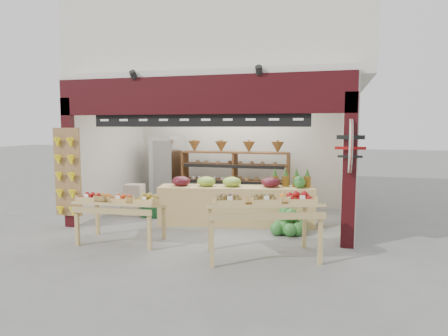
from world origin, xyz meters
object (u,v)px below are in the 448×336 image
at_px(back_shelving, 235,168).
at_px(cardboard_stack, 143,204).
at_px(display_table_left, 117,202).
at_px(watermelon_pile, 289,225).
at_px(mid_counter, 236,204).
at_px(refrigerator, 168,171).
at_px(display_table_right, 262,203).

height_order(back_shelving, cardboard_stack, back_shelving).
bearing_deg(display_table_left, watermelon_pile, 23.74).
bearing_deg(mid_counter, watermelon_pile, -21.25).
xyz_separation_m(refrigerator, display_table_right, (3.16, -3.63, -0.04)).
relative_size(display_table_left, display_table_right, 0.77).
height_order(refrigerator, display_table_right, refrigerator).
relative_size(cardboard_stack, display_table_right, 0.52).
distance_m(cardboard_stack, display_table_right, 3.98).
relative_size(refrigerator, display_table_right, 0.92).
distance_m(display_table_left, watermelon_pile, 3.26).
relative_size(back_shelving, display_table_right, 1.38).
relative_size(cardboard_stack, mid_counter, 0.31).
xyz_separation_m(display_table_right, watermelon_pile, (0.27, 1.49, -0.70)).
relative_size(display_table_right, watermelon_pile, 2.84).
distance_m(back_shelving, mid_counter, 1.76).
bearing_deg(back_shelving, cardboard_stack, -145.86).
bearing_deg(watermelon_pile, back_shelving, 127.44).
distance_m(cardboard_stack, mid_counter, 2.34).
distance_m(refrigerator, display_table_left, 3.48).
height_order(back_shelving, mid_counter, back_shelving).
bearing_deg(display_table_right, refrigerator, 131.04).
height_order(back_shelving, refrigerator, refrigerator).
relative_size(mid_counter, display_table_right, 1.68).
bearing_deg(cardboard_stack, display_table_left, -75.50).
bearing_deg(cardboard_stack, back_shelving, 34.14).
relative_size(back_shelving, mid_counter, 0.82).
xyz_separation_m(back_shelving, display_table_right, (1.31, -3.56, -0.17)).
distance_m(refrigerator, mid_counter, 2.86).
height_order(mid_counter, display_table_left, mid_counter).
bearing_deg(mid_counter, display_table_right, -65.25).
bearing_deg(back_shelving, display_table_right, -69.80).
bearing_deg(cardboard_stack, refrigerator, 87.93).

